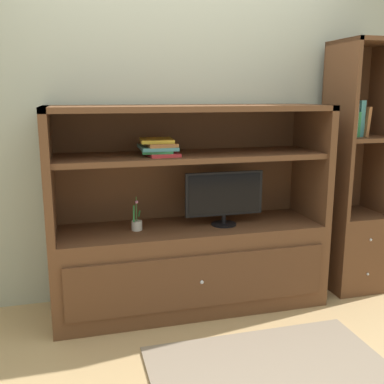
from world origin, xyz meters
TOP-DOWN VIEW (x-y plane):
  - ground_plane at (0.00, 0.00)m, footprint 8.00×8.00m
  - painted_rear_wall at (0.00, 0.75)m, footprint 6.00×0.10m
  - area_rug at (0.23, -0.60)m, footprint 1.32×1.03m
  - media_console at (0.00, 0.41)m, footprint 1.88×0.58m
  - tv_monitor at (0.23, 0.36)m, footprint 0.55×0.18m
  - potted_plant at (-0.37, 0.39)m, footprint 0.07×0.08m
  - magazine_stack at (-0.22, 0.40)m, footprint 0.24×0.34m
  - bookshelf_tall at (1.31, 0.41)m, footprint 0.42×0.44m
  - upright_book_row at (1.23, 0.40)m, footprint 0.17×0.18m

SIDE VIEW (x-z plane):
  - ground_plane at x=0.00m, z-range 0.00..0.00m
  - area_rug at x=0.23m, z-range 0.00..0.01m
  - media_console at x=0.00m, z-range -0.26..1.16m
  - bookshelf_tall at x=1.31m, z-range -0.32..1.54m
  - potted_plant at x=-0.37m, z-range 0.52..0.74m
  - tv_monitor at x=0.23m, z-range 0.61..0.98m
  - magazine_stack at x=-0.22m, z-range 1.09..1.20m
  - upright_book_row at x=1.23m, z-range 1.16..1.43m
  - painted_rear_wall at x=0.00m, z-range 0.00..2.80m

